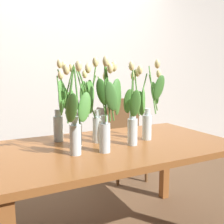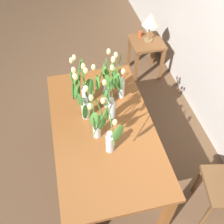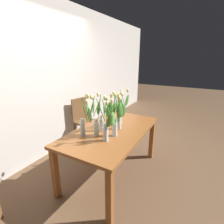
{
  "view_description": "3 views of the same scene",
  "coord_description": "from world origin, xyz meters",
  "px_view_note": "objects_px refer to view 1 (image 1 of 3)",
  "views": [
    {
      "loc": [
        -0.78,
        -1.48,
        1.21
      ],
      "look_at": [
        -0.01,
        0.05,
        0.96
      ],
      "focal_mm": 40.12,
      "sensor_mm": 36.0,
      "label": 1
    },
    {
      "loc": [
        1.44,
        -0.25,
        2.58
      ],
      "look_at": [
        0.04,
        0.07,
        0.96
      ],
      "focal_mm": 41.94,
      "sensor_mm": 36.0,
      "label": 2
    },
    {
      "loc": [
        -1.94,
        -1.09,
        1.73
      ],
      "look_at": [
        0.07,
        0.03,
        0.98
      ],
      "focal_mm": 27.24,
      "sensor_mm": 36.0,
      "label": 3
    }
  ],
  "objects_px": {
    "tulip_vase_6": "(74,114)",
    "tulip_vase_1": "(96,112)",
    "tulip_vase_0": "(61,117)",
    "tulip_vase_2": "(134,116)",
    "dining_chair": "(126,133)",
    "tulip_vase_4": "(108,113)",
    "tulip_vase_5": "(78,121)",
    "dining_table": "(117,157)",
    "tulip_vase_3": "(149,111)"
  },
  "relations": [
    {
      "from": "tulip_vase_4",
      "to": "tulip_vase_5",
      "type": "xyz_separation_m",
      "value": [
        -0.18,
        0.03,
        -0.04
      ]
    },
    {
      "from": "tulip_vase_6",
      "to": "tulip_vase_0",
      "type": "bearing_deg",
      "value": 110.27
    },
    {
      "from": "tulip_vase_2",
      "to": "tulip_vase_1",
      "type": "bearing_deg",
      "value": 138.67
    },
    {
      "from": "tulip_vase_2",
      "to": "dining_chair",
      "type": "distance_m",
      "value": 1.33
    },
    {
      "from": "tulip_vase_0",
      "to": "tulip_vase_5",
      "type": "distance_m",
      "value": 0.34
    },
    {
      "from": "tulip_vase_1",
      "to": "dining_chair",
      "type": "relative_size",
      "value": 0.6
    },
    {
      "from": "tulip_vase_5",
      "to": "tulip_vase_6",
      "type": "bearing_deg",
      "value": 77.87
    },
    {
      "from": "dining_table",
      "to": "tulip_vase_6",
      "type": "relative_size",
      "value": 2.79
    },
    {
      "from": "tulip_vase_1",
      "to": "tulip_vase_4",
      "type": "bearing_deg",
      "value": -96.12
    },
    {
      "from": "tulip_vase_2",
      "to": "dining_chair",
      "type": "bearing_deg",
      "value": 62.49
    },
    {
      "from": "tulip_vase_1",
      "to": "tulip_vase_6",
      "type": "xyz_separation_m",
      "value": [
        -0.16,
        -0.02,
        0.0
      ]
    },
    {
      "from": "tulip_vase_6",
      "to": "dining_chair",
      "type": "height_order",
      "value": "tulip_vase_6"
    },
    {
      "from": "tulip_vase_0",
      "to": "dining_chair",
      "type": "relative_size",
      "value": 0.59
    },
    {
      "from": "tulip_vase_0",
      "to": "tulip_vase_5",
      "type": "height_order",
      "value": "tulip_vase_5"
    },
    {
      "from": "tulip_vase_6",
      "to": "tulip_vase_1",
      "type": "bearing_deg",
      "value": 6.09
    },
    {
      "from": "dining_chair",
      "to": "tulip_vase_5",
      "type": "bearing_deg",
      "value": -130.29
    },
    {
      "from": "tulip_vase_2",
      "to": "tulip_vase_6",
      "type": "bearing_deg",
      "value": 156.12
    },
    {
      "from": "tulip_vase_2",
      "to": "tulip_vase_3",
      "type": "distance_m",
      "value": 0.17
    },
    {
      "from": "dining_table",
      "to": "tulip_vase_6",
      "type": "xyz_separation_m",
      "value": [
        -0.27,
        0.09,
        0.31
      ]
    },
    {
      "from": "tulip_vase_4",
      "to": "tulip_vase_5",
      "type": "height_order",
      "value": "tulip_vase_4"
    },
    {
      "from": "tulip_vase_0",
      "to": "tulip_vase_5",
      "type": "bearing_deg",
      "value": -89.11
    },
    {
      "from": "tulip_vase_5",
      "to": "tulip_vase_6",
      "type": "xyz_separation_m",
      "value": [
        0.04,
        0.21,
        0.01
      ]
    },
    {
      "from": "tulip_vase_3",
      "to": "tulip_vase_4",
      "type": "xyz_separation_m",
      "value": [
        -0.39,
        -0.13,
        0.03
      ]
    },
    {
      "from": "tulip_vase_0",
      "to": "dining_chair",
      "type": "distance_m",
      "value": 1.35
    },
    {
      "from": "tulip_vase_1",
      "to": "tulip_vase_6",
      "type": "distance_m",
      "value": 0.16
    },
    {
      "from": "dining_table",
      "to": "dining_chair",
      "type": "height_order",
      "value": "dining_chair"
    },
    {
      "from": "tulip_vase_0",
      "to": "tulip_vase_1",
      "type": "xyz_separation_m",
      "value": [
        0.21,
        -0.12,
        0.04
      ]
    },
    {
      "from": "tulip_vase_5",
      "to": "tulip_vase_0",
      "type": "bearing_deg",
      "value": 90.89
    },
    {
      "from": "tulip_vase_5",
      "to": "tulip_vase_6",
      "type": "distance_m",
      "value": 0.21
    },
    {
      "from": "dining_table",
      "to": "tulip_vase_0",
      "type": "height_order",
      "value": "tulip_vase_0"
    },
    {
      "from": "tulip_vase_0",
      "to": "tulip_vase_1",
      "type": "relative_size",
      "value": 0.98
    },
    {
      "from": "tulip_vase_4",
      "to": "tulip_vase_6",
      "type": "bearing_deg",
      "value": 119.73
    },
    {
      "from": "tulip_vase_2",
      "to": "tulip_vase_5",
      "type": "distance_m",
      "value": 0.41
    },
    {
      "from": "tulip_vase_2",
      "to": "dining_chair",
      "type": "relative_size",
      "value": 0.6
    },
    {
      "from": "dining_table",
      "to": "tulip_vase_4",
      "type": "height_order",
      "value": "tulip_vase_4"
    },
    {
      "from": "dining_table",
      "to": "tulip_vase_2",
      "type": "distance_m",
      "value": 0.31
    },
    {
      "from": "tulip_vase_3",
      "to": "tulip_vase_5",
      "type": "relative_size",
      "value": 0.99
    },
    {
      "from": "dining_table",
      "to": "tulip_vase_0",
      "type": "bearing_deg",
      "value": 145.29
    },
    {
      "from": "tulip_vase_5",
      "to": "dining_chair",
      "type": "bearing_deg",
      "value": 49.71
    },
    {
      "from": "dining_table",
      "to": "tulip_vase_2",
      "type": "relative_size",
      "value": 2.88
    },
    {
      "from": "tulip_vase_2",
      "to": "tulip_vase_4",
      "type": "distance_m",
      "value": 0.24
    },
    {
      "from": "tulip_vase_5",
      "to": "dining_chair",
      "type": "height_order",
      "value": "tulip_vase_5"
    },
    {
      "from": "dining_table",
      "to": "tulip_vase_2",
      "type": "height_order",
      "value": "tulip_vase_2"
    },
    {
      "from": "tulip_vase_4",
      "to": "dining_chair",
      "type": "bearing_deg",
      "value": 55.78
    },
    {
      "from": "tulip_vase_3",
      "to": "tulip_vase_6",
      "type": "height_order",
      "value": "same"
    },
    {
      "from": "tulip_vase_0",
      "to": "dining_table",
      "type": "bearing_deg",
      "value": -34.71
    },
    {
      "from": "tulip_vase_2",
      "to": "tulip_vase_0",
      "type": "bearing_deg",
      "value": 144.36
    },
    {
      "from": "tulip_vase_0",
      "to": "tulip_vase_1",
      "type": "distance_m",
      "value": 0.24
    },
    {
      "from": "tulip_vase_1",
      "to": "tulip_vase_2",
      "type": "xyz_separation_m",
      "value": [
        0.2,
        -0.18,
        -0.01
      ]
    },
    {
      "from": "tulip_vase_4",
      "to": "tulip_vase_2",
      "type": "bearing_deg",
      "value": 17.82
    }
  ]
}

